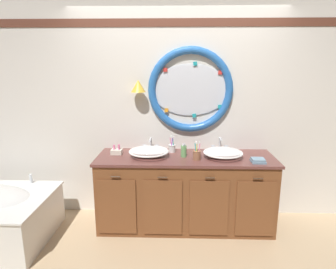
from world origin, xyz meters
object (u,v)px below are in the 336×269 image
sink_basin_left (149,152)px  soap_dispenser (184,151)px  folded_hand_towel (258,161)px  toiletry_basket (117,151)px  sink_basin_right (223,153)px  toothbrush_holder_right (197,155)px  toothbrush_holder_left (172,148)px

sink_basin_left → soap_dispenser: soap_dispenser is taller
soap_dispenser → folded_hand_towel: 0.81m
folded_hand_towel → toiletry_basket: bearing=170.8°
sink_basin_right → toothbrush_holder_right: (-0.30, -0.09, 0.00)m
sink_basin_right → soap_dispenser: size_ratio=2.78×
toothbrush_holder_left → folded_hand_towel: toothbrush_holder_left is taller
toothbrush_holder_right → folded_hand_towel: toothbrush_holder_right is taller
toothbrush_holder_left → sink_basin_left: bearing=-143.0°
toothbrush_holder_right → soap_dispenser: 0.17m
soap_dispenser → folded_hand_towel: (0.79, -0.17, -0.05)m
toothbrush_holder_right → sink_basin_left: bearing=170.4°
sink_basin_left → soap_dispenser: size_ratio=2.84×
sink_basin_left → toiletry_basket: sink_basin_left is taller
sink_basin_left → sink_basin_right: sink_basin_left is taller
sink_basin_right → toothbrush_holder_left: size_ratio=2.21×
sink_basin_right → sink_basin_left: bearing=180.0°
sink_basin_left → toiletry_basket: bearing=166.6°
sink_basin_right → soap_dispenser: (-0.44, 0.01, 0.02)m
sink_basin_right → folded_hand_towel: size_ratio=3.03×
sink_basin_left → toiletry_basket: size_ratio=3.59×
soap_dispenser → toothbrush_holder_left: bearing=126.6°
folded_hand_towel → soap_dispenser: bearing=167.6°
toothbrush_holder_right → folded_hand_towel: bearing=-6.4°
toothbrush_holder_left → sink_basin_right: bearing=-18.6°
toothbrush_holder_left → folded_hand_towel: 0.99m
sink_basin_left → sink_basin_right: size_ratio=1.02×
folded_hand_towel → toothbrush_holder_left: bearing=158.9°
sink_basin_left → toothbrush_holder_right: 0.54m
sink_basin_left → toothbrush_holder_right: (0.53, -0.09, -0.00)m
sink_basin_right → toothbrush_holder_left: (-0.57, 0.19, -0.00)m
toiletry_basket → folded_hand_towel: bearing=-9.2°
sink_basin_left → soap_dispenser: (0.39, 0.01, 0.01)m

